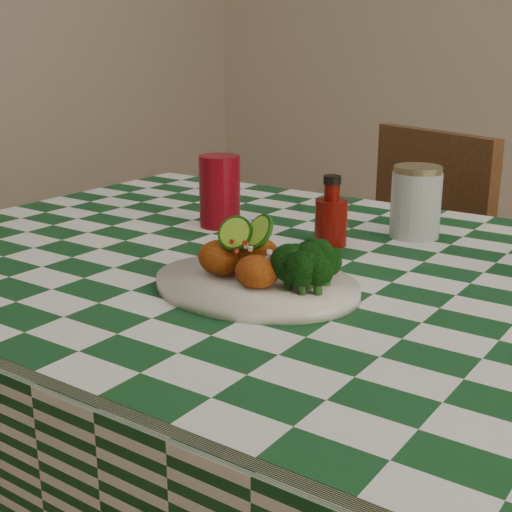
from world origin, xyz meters
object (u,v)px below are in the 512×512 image
Objects in this scene: fried_chicken_pile at (252,250)px; red_tumbler at (220,191)px; plate at (256,285)px; ketchup_bottle at (331,211)px; wooden_chair_left at (375,303)px; mason_jar at (416,202)px; dining_table at (327,478)px.

fried_chicken_pile is 0.39m from red_tumbler.
red_tumbler reaches higher than plate.
red_tumbler is 1.11× the size of ketchup_bottle.
mason_jar is at bearing -34.57° from wooden_chair_left.
wooden_chair_left is (-0.19, 0.86, -0.39)m from fried_chicken_pile.
mason_jar is at bearing 22.94° from red_tumbler.
red_tumbler reaches higher than dining_table.
red_tumbler reaches higher than fried_chicken_pile.
red_tumbler reaches higher than mason_jar.
dining_table is 11.85× the size of fried_chicken_pile.
dining_table is 0.54m from mason_jar.
wooden_chair_left is (0.08, 0.58, -0.40)m from red_tumbler.
ketchup_bottle is (-0.03, 0.28, 0.06)m from plate.
dining_table is at bearing -58.55° from ketchup_bottle.
dining_table is 5.16× the size of plate.
ketchup_bottle is 0.71m from wooden_chair_left.
mason_jar is at bearing 54.42° from ketchup_bottle.
fried_chicken_pile is 0.96m from wooden_chair_left.
mason_jar is (0.02, 0.27, 0.46)m from dining_table.
plate is 0.35× the size of wooden_chair_left.
dining_table is 0.75m from wooden_chair_left.
red_tumbler is at bearing -178.61° from ketchup_bottle.
red_tumbler is (-0.27, 0.28, 0.01)m from fried_chicken_pile.
mason_jar is (0.07, 0.43, 0.06)m from plate.
red_tumbler is 1.05× the size of mason_jar.
fried_chicken_pile is 0.98× the size of red_tumbler.
dining_table is at bearing 69.94° from fried_chicken_pile.
dining_table is at bearing -94.79° from mason_jar.
wooden_chair_left is at bearing 102.99° from plate.
red_tumbler is at bearing 134.68° from fried_chicken_pile.
plate is at bearing -107.76° from dining_table.
plate is 0.44m from mason_jar.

